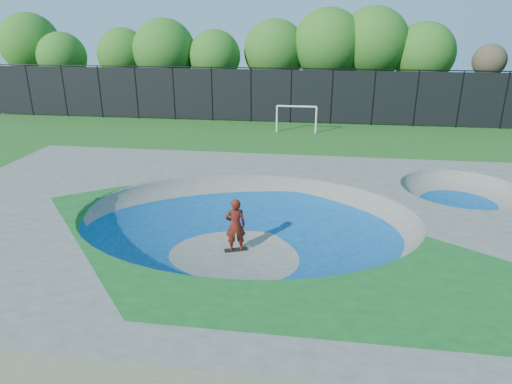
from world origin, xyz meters
The scene contains 7 objects.
ground centered at (0.00, 0.00, 0.00)m, with size 120.00×120.00×0.00m, color #1E5417.
skate_deck centered at (0.00, 0.00, 0.75)m, with size 22.00×14.00×1.50m, color gray.
skater centered at (-0.44, 0.25, 0.93)m, with size 0.68×0.45×1.87m, color #AD240D.
skateboard centered at (-0.44, 0.25, 0.03)m, with size 0.78×0.22×0.05m, color black.
soccer_goal centered at (0.61, 17.90, 1.28)m, with size 2.81×0.12×1.86m.
fence centered at (0.00, 21.00, 2.10)m, with size 48.09×0.09×4.04m.
treeline centered at (-0.01, 26.15, 5.06)m, with size 53.14×6.92×8.43m.
Camera 1 is at (2.12, -13.24, 7.29)m, focal length 32.00 mm.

